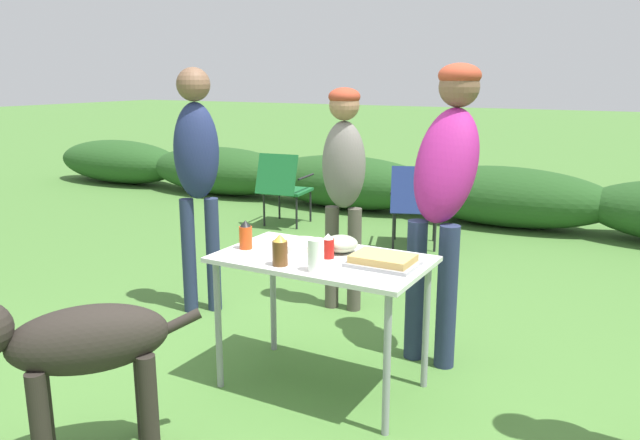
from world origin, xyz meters
TOP-DOWN VIEW (x-y plane):
  - ground_plane at (0.00, 0.00)m, footprint 60.00×60.00m
  - shrub_hedge at (0.00, 4.30)m, footprint 14.40×0.90m
  - folding_table at (0.00, 0.00)m, footprint 1.10×0.64m
  - food_tray at (0.34, 0.01)m, footprint 0.34×0.24m
  - plate_stack at (-0.18, 0.09)m, footprint 0.25×0.25m
  - mixing_bowl at (0.04, 0.13)m, footprint 0.19×0.19m
  - paper_cup_stack at (0.09, -0.23)m, footprint 0.08×0.08m
  - hot_sauce_bottle at (-0.45, -0.06)m, footprint 0.07×0.07m
  - beer_bottle at (-0.12, -0.23)m, footprint 0.08×0.08m
  - ketchup_bottle at (0.03, -0.00)m, footprint 0.06×0.06m
  - standing_person_in_red_jacket at (0.42, 0.70)m, footprint 0.42×0.54m
  - standing_person_in_olive_jacket at (-1.31, 0.58)m, footprint 0.38×0.37m
  - standing_person_with_beanie at (-0.43, 1.11)m, footprint 0.34×0.26m
  - dog at (-0.59, -1.11)m, footprint 0.73×0.86m
  - camp_chair_green_behind_table at (-0.55, 2.89)m, footprint 0.64×0.71m
  - camp_chair_near_hedge at (-2.18, 3.07)m, footprint 0.54×0.64m

SIDE VIEW (x-z plane):
  - ground_plane at x=0.00m, z-range 0.00..0.00m
  - shrub_hedge at x=0.00m, z-range 0.00..0.67m
  - camp_chair_green_behind_table at x=-0.55m, z-range 0.05..0.88m
  - camp_chair_near_hedge at x=-2.18m, z-range 0.05..0.88m
  - dog at x=-0.59m, z-range 0.14..0.93m
  - folding_table at x=0.00m, z-range 0.29..1.03m
  - plate_stack at x=-0.18m, z-range 0.74..0.78m
  - food_tray at x=0.34m, z-range 0.74..0.79m
  - mixing_bowl at x=0.04m, z-range 0.74..0.83m
  - ketchup_bottle at x=0.03m, z-range 0.74..0.87m
  - hot_sauce_bottle at x=-0.45m, z-range 0.74..0.90m
  - beer_bottle at x=-0.12m, z-range 0.74..0.90m
  - paper_cup_stack at x=0.09m, z-range 0.74..0.90m
  - standing_person_with_beanie at x=-0.43m, z-range 0.21..1.80m
  - standing_person_in_olive_jacket at x=-1.31m, z-range 0.21..1.93m
  - standing_person_in_red_jacket at x=0.42m, z-range 0.23..1.97m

